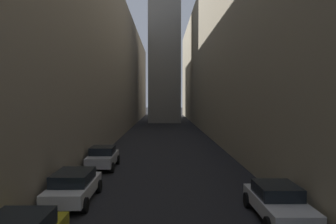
# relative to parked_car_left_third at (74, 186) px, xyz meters

# --- Properties ---
(ground_plane) EXTENTS (264.00, 264.00, 0.00)m
(ground_plane) POSITION_rel_parked_car_left_third_xyz_m (4.40, 29.21, -0.77)
(ground_plane) COLOR black
(building_block_left) EXTENTS (10.14, 108.00, 18.58)m
(building_block_left) POSITION_rel_parked_car_left_third_xyz_m (-6.17, 31.21, 8.51)
(building_block_left) COLOR #756B5B
(building_block_left) RESTS_ON ground
(building_block_right) EXTENTS (15.15, 108.00, 22.15)m
(building_block_right) POSITION_rel_parked_car_left_third_xyz_m (17.48, 31.21, 10.30)
(building_block_right) COLOR gray
(building_block_right) RESTS_ON ground
(parked_car_left_third) EXTENTS (1.98, 4.53, 1.45)m
(parked_car_left_third) POSITION_rel_parked_car_left_third_xyz_m (0.00, 0.00, 0.00)
(parked_car_left_third) COLOR silver
(parked_car_left_third) RESTS_ON ground
(parked_car_left_far) EXTENTS (1.92, 4.03, 1.53)m
(parked_car_left_far) POSITION_rel_parked_car_left_third_xyz_m (-0.00, 7.57, 0.02)
(parked_car_left_far) COLOR #B7B7BC
(parked_car_left_far) RESTS_ON ground
(parked_car_right_third) EXTENTS (1.95, 4.51, 1.39)m
(parked_car_right_third) POSITION_rel_parked_car_left_third_xyz_m (8.80, -2.38, -0.05)
(parked_car_right_third) COLOR silver
(parked_car_right_third) RESTS_ON ground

